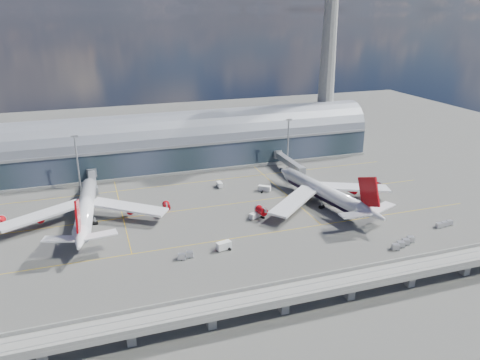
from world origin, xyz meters
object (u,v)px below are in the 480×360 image
object	(u,v)px
floodlight_mast_right	(288,143)
service_truck_2	(257,215)
service_truck_1	(224,246)
service_truck_4	(220,185)
floodlight_mast_left	(77,162)
cargo_train_0	(186,256)
cargo_train_2	(444,224)
airliner_left	(86,209)
cargo_train_1	(403,243)
control_tower	(328,57)
service_truck_5	(264,189)
airliner_right	(325,193)
service_truck_3	(302,194)

from	to	relation	value
floodlight_mast_right	service_truck_2	bearing A→B (deg)	-124.87
service_truck_1	service_truck_4	size ratio (longest dim) A/B	1.24
floodlight_mast_left	cargo_train_0	distance (m)	80.79
floodlight_mast_right	cargo_train_0	xyz separation A→B (m)	(-68.72, -73.41, -12.63)
cargo_train_2	airliner_left	bearing A→B (deg)	77.48
floodlight_mast_left	cargo_train_1	xyz separation A→B (m)	(103.69, -88.70, -12.62)
control_tower	service_truck_4	size ratio (longest dim) A/B	23.85
service_truck_4	cargo_train_1	bearing A→B (deg)	-59.46
control_tower	floodlight_mast_right	world-z (taller)	control_tower
cargo_train_0	service_truck_5	bearing A→B (deg)	-31.35
control_tower	airliner_right	distance (m)	97.68
floodlight_mast_right	service_truck_3	bearing A→B (deg)	-104.66
service_truck_2	cargo_train_1	xyz separation A→B (m)	(39.37, -37.49, -0.27)
airliner_right	cargo_train_2	world-z (taller)	airliner_right
cargo_train_0	cargo_train_2	size ratio (longest dim) A/B	0.74
airliner_left	service_truck_3	size ratio (longest dim) A/B	10.55
service_truck_4	cargo_train_0	world-z (taller)	service_truck_4
airliner_right	airliner_left	bearing A→B (deg)	161.65
service_truck_5	cargo_train_2	size ratio (longest dim) A/B	0.70
control_tower	cargo_train_0	bearing A→B (deg)	-135.64
floodlight_mast_left	service_truck_5	xyz separation A→B (m)	(77.31, -26.11, -12.30)
airliner_right	service_truck_3	xyz separation A→B (m)	(-5.06, 10.65, -3.84)
airliner_right	floodlight_mast_right	bearing A→B (deg)	73.65
service_truck_2	cargo_train_0	bearing A→B (deg)	96.76
airliner_left	floodlight_mast_left	bearing A→B (deg)	97.49
cargo_train_1	service_truck_5	bearing A→B (deg)	43.35
airliner_right	cargo_train_2	xyz separation A→B (m)	(32.64, -32.45, -4.48)
floodlight_mast_left	cargo_train_2	bearing A→B (deg)	-32.27
floodlight_mast_left	cargo_train_2	world-z (taller)	floodlight_mast_left
control_tower	cargo_train_2	size ratio (longest dim) A/B	12.93
cargo_train_0	cargo_train_1	bearing A→B (deg)	-89.06
service_truck_1	service_truck_3	bearing A→B (deg)	-66.11
service_truck_2	service_truck_4	xyz separation A→B (m)	(-4.48, 36.30, -0.03)
control_tower	service_truck_3	world-z (taller)	control_tower
cargo_train_1	service_truck_3	bearing A→B (deg)	35.34
service_truck_5	cargo_train_1	size ratio (longest dim) A/B	0.48
control_tower	service_truck_4	bearing A→B (deg)	-150.28
service_truck_1	service_truck_5	distance (m)	56.08
floodlight_mast_right	cargo_train_0	world-z (taller)	floodlight_mast_right
floodlight_mast_left	service_truck_2	distance (m)	83.14
cargo_train_1	service_truck_2	bearing A→B (deg)	66.90
floodlight_mast_right	service_truck_5	xyz separation A→B (m)	(-22.69, -26.11, -12.30)
floodlight_mast_left	cargo_train_1	world-z (taller)	floodlight_mast_left
control_tower	airliner_left	xyz separation A→B (m)	(-133.33, -63.71, -45.85)
floodlight_mast_left	airliner_left	world-z (taller)	floodlight_mast_left
service_truck_1	cargo_train_2	world-z (taller)	service_truck_1
floodlight_mast_right	cargo_train_2	distance (m)	86.36
service_truck_3	service_truck_4	distance (m)	37.89
service_truck_3	service_truck_4	xyz separation A→B (m)	(-30.32, 22.72, -0.29)
service_truck_4	control_tower	bearing A→B (deg)	29.53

